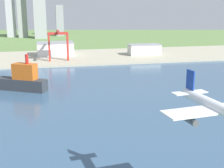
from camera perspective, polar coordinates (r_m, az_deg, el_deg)
name	(u,v)px	position (r m, az deg, el deg)	size (l,w,h in m)	color
ground_plane	(81,91)	(295.80, -5.54, -1.28)	(2400.00, 2400.00, 0.00)	#608145
water_bay	(91,112)	(238.89, -3.81, -5.00)	(840.00, 360.00, 0.15)	#385675
industrial_pier	(66,57)	(480.76, -8.27, 4.74)	(840.00, 140.00, 2.50)	#ACA68E
airplane_landing	(221,110)	(111.57, 18.97, -4.43)	(39.20, 46.80, 13.67)	white
container_barge	(19,80)	(308.38, -16.33, 0.63)	(58.16, 39.08, 33.99)	#2D3338
port_crane_red	(58,39)	(441.47, -9.61, 7.99)	(27.40, 46.85, 41.40)	#B72D23
warehouse_main	(55,49)	(494.85, -10.10, 6.24)	(54.71, 34.38, 19.86)	silver
warehouse_annex	(144,49)	(494.48, 5.80, 6.17)	(48.73, 22.94, 16.19)	silver
distant_skyline	(17,13)	(804.05, -16.62, 12.04)	(216.44, 78.40, 149.37)	#9D9DA1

